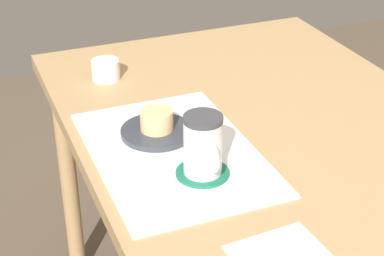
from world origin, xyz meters
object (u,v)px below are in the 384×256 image
dining_table (282,170)px  sugar_bowl (106,70)px  coffee_mug (203,145)px  pastry_plate (157,132)px  pastry (157,120)px

dining_table → sugar_bowl: bearing=-149.0°
coffee_mug → sugar_bowl: coffee_mug is taller
dining_table → coffee_mug: coffee_mug is taller
pastry_plate → coffee_mug: (0.18, 0.03, 0.06)m
pastry → coffee_mug: 0.18m
dining_table → pastry_plate: bearing=-116.8°
dining_table → pastry: pastry is taller
pastry_plate → sugar_bowl: (-0.32, -0.02, 0.02)m
pastry → sugar_bowl: (-0.32, -0.02, -0.01)m
coffee_mug → pastry_plate: bearing=-170.4°
pastry → pastry_plate: bearing=180.0°
dining_table → pastry_plate: 0.28m
dining_table → pastry_plate: pastry_plate is taller
pastry_plate → coffee_mug: size_ratio=1.28×
coffee_mug → sugar_bowl: bearing=-173.8°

